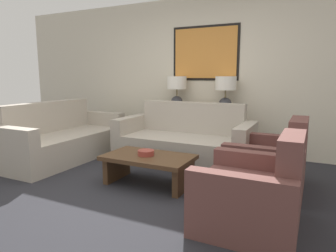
# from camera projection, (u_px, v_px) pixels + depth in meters

# --- Properties ---
(ground_plane) EXTENTS (20.00, 20.00, 0.00)m
(ground_plane) POSITION_uv_depth(u_px,v_px,m) (135.00, 194.00, 3.37)
(ground_plane) COLOR #28282D
(back_wall) EXTENTS (8.10, 0.12, 2.65)m
(back_wall) POSITION_uv_depth(u_px,v_px,m) (206.00, 75.00, 5.22)
(back_wall) COLOR beige
(back_wall) RESTS_ON ground_plane
(console_table) EXTENTS (1.30, 0.37, 0.73)m
(console_table) POSITION_uv_depth(u_px,v_px,m) (200.00, 132.00, 5.15)
(console_table) COLOR brown
(console_table) RESTS_ON ground_plane
(table_lamp_left) EXTENTS (0.34, 0.34, 0.58)m
(table_lamp_left) POSITION_uv_depth(u_px,v_px,m) (177.00, 88.00, 5.21)
(table_lamp_left) COLOR #333338
(table_lamp_left) RESTS_ON console_table
(table_lamp_right) EXTENTS (0.34, 0.34, 0.58)m
(table_lamp_right) POSITION_uv_depth(u_px,v_px,m) (226.00, 89.00, 4.84)
(table_lamp_right) COLOR #333338
(table_lamp_right) RESTS_ON console_table
(couch_by_back_wall) EXTENTS (2.05, 0.89, 0.91)m
(couch_by_back_wall) POSITION_uv_depth(u_px,v_px,m) (185.00, 143.00, 4.58)
(couch_by_back_wall) COLOR #ADA393
(couch_by_back_wall) RESTS_ON ground_plane
(couch_by_side) EXTENTS (0.89, 2.05, 0.91)m
(couch_by_side) POSITION_uv_depth(u_px,v_px,m) (63.00, 140.00, 4.78)
(couch_by_side) COLOR #ADA393
(couch_by_side) RESTS_ON ground_plane
(coffee_table) EXTENTS (1.07, 0.63, 0.36)m
(coffee_table) POSITION_uv_depth(u_px,v_px,m) (149.00, 163.00, 3.63)
(coffee_table) COLOR #4C331E
(coffee_table) RESTS_ON ground_plane
(decorative_bowl) EXTENTS (0.20, 0.20, 0.06)m
(decorative_bowl) POSITION_uv_depth(u_px,v_px,m) (146.00, 153.00, 3.62)
(decorative_bowl) COLOR #93382D
(decorative_bowl) RESTS_ON coffee_table
(armchair_near_back_wall) EXTENTS (0.84, 0.89, 0.85)m
(armchair_near_back_wall) POSITION_uv_depth(u_px,v_px,m) (269.00, 165.00, 3.49)
(armchair_near_back_wall) COLOR brown
(armchair_near_back_wall) RESTS_ON ground_plane
(armchair_near_camera) EXTENTS (0.84, 0.89, 0.85)m
(armchair_near_camera) POSITION_uv_depth(u_px,v_px,m) (253.00, 195.00, 2.60)
(armchair_near_camera) COLOR brown
(armchair_near_camera) RESTS_ON ground_plane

